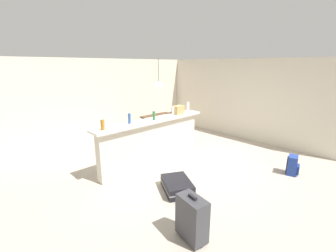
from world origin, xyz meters
name	(u,v)px	position (x,y,z in m)	size (l,w,h in m)	color
ground_plane	(180,166)	(0.00, 0.00, -0.03)	(13.00, 13.00, 0.05)	#ADA393
wall_back	(111,99)	(0.00, 3.05, 1.25)	(6.60, 0.10, 2.50)	beige
wall_right	(238,99)	(3.05, 0.30, 1.25)	(0.10, 6.00, 2.50)	beige
partition_half_wall	(153,143)	(-0.41, 0.50, 0.52)	(2.80, 0.20, 1.05)	beige
bar_countertop	(152,121)	(-0.41, 0.50, 1.07)	(2.96, 0.40, 0.05)	white
bottle_amber	(103,125)	(-1.66, 0.49, 1.20)	(0.07, 0.07, 0.20)	#9E661E
bottle_blue	(129,118)	(-1.00, 0.55, 1.21)	(0.06, 0.06, 0.22)	#284C89
bottle_green	(154,116)	(-0.41, 0.44, 1.20)	(0.06, 0.06, 0.20)	#2D6B38
bottle_clear	(173,111)	(0.18, 0.42, 1.22)	(0.06, 0.06, 0.23)	silver
bottle_white	(188,107)	(0.81, 0.50, 1.23)	(0.07, 0.07, 0.27)	silver
grocery_bag	(178,110)	(0.44, 0.48, 1.21)	(0.26, 0.18, 0.22)	tan
dining_table	(161,119)	(1.07, 1.83, 0.65)	(1.10, 0.80, 0.74)	#4C331E
dining_chair_near_partition	(173,126)	(1.06, 1.29, 0.52)	(0.47, 0.47, 0.93)	#4C331E
pendant_lamp	(159,84)	(0.99, 1.86, 1.76)	(0.34, 0.34, 0.86)	black
suitcase_flat_black	(177,186)	(-0.89, -0.77, 0.11)	(0.76, 0.89, 0.22)	black
backpack_blue	(293,166)	(1.42, -2.02, 0.20)	(0.32, 0.30, 0.42)	#233D93
suitcase_upright_charcoal	(192,218)	(-1.63, -1.75, 0.33)	(0.31, 0.47, 0.67)	#38383D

